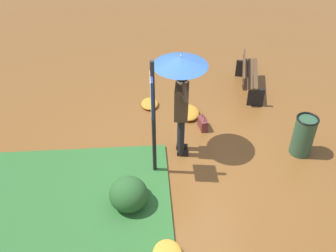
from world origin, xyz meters
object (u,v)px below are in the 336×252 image
Objects in this scene: person_with_umbrella at (181,82)px; park_bench at (248,76)px; trash_bin at (303,136)px; info_sign_post at (153,108)px; handbag at (203,123)px.

park_bench is (2.01, -1.80, -1.15)m from person_with_umbrella.
trash_bin reaches higher than park_bench.
park_bench is 2.32m from trash_bin.
trash_bin is at bearing -96.33° from person_with_umbrella.
info_sign_post is at bearing 96.59° from trash_bin.
park_bench is (1.38, -1.25, 0.28)m from handbag.
park_bench is (2.59, -2.32, -1.04)m from info_sign_post.
trash_bin is (-2.26, -0.53, 0.02)m from park_bench.
trash_bin is at bearing -116.32° from handbag.
info_sign_post is 3.63m from park_bench.
park_bench is at bearing -41.89° from person_with_umbrella.
handbag is 0.44× the size of trash_bin.
person_with_umbrella is at bearing 138.55° from handbag.
info_sign_post reaches higher than trash_bin.
person_with_umbrella is 1.44× the size of park_bench.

